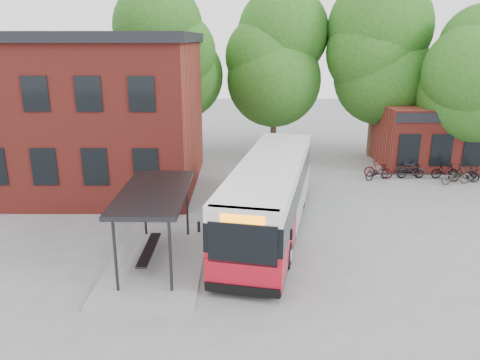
{
  "coord_description": "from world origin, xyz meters",
  "views": [
    {
      "loc": [
        -1.23,
        -17.2,
        8.17
      ],
      "look_at": [
        -1.37,
        3.2,
        2.0
      ],
      "focal_mm": 35.0,
      "sensor_mm": 36.0,
      "label": 1
    }
  ],
  "objects_px": {
    "city_bus": "(271,195)",
    "bicycle_extra_0": "(480,174)",
    "bicycle_2": "(410,171)",
    "bicycle_5": "(445,171)",
    "bicycle_6": "(456,176)",
    "bus_shelter": "(156,226)",
    "bicycle_1": "(378,170)",
    "bicycle_0": "(377,173)",
    "bicycle_7": "(464,173)",
    "bicycle_4": "(411,171)",
    "bicycle_3": "(408,169)"
  },
  "relations": [
    {
      "from": "bicycle_extra_0",
      "to": "bicycle_4",
      "type": "bearing_deg",
      "value": 98.57
    },
    {
      "from": "bicycle_extra_0",
      "to": "bicycle_3",
      "type": "bearing_deg",
      "value": 92.79
    },
    {
      "from": "bus_shelter",
      "to": "bicycle_7",
      "type": "height_order",
      "value": "bus_shelter"
    },
    {
      "from": "bicycle_5",
      "to": "bicycle_7",
      "type": "distance_m",
      "value": 1.1
    },
    {
      "from": "bicycle_3",
      "to": "bicycle_6",
      "type": "distance_m",
      "value": 2.82
    },
    {
      "from": "bicycle_4",
      "to": "bicycle_7",
      "type": "xyz_separation_m",
      "value": [
        2.82,
        -0.9,
        0.1
      ]
    },
    {
      "from": "city_bus",
      "to": "bicycle_0",
      "type": "bearing_deg",
      "value": 59.74
    },
    {
      "from": "city_bus",
      "to": "bicycle_7",
      "type": "xyz_separation_m",
      "value": [
        11.89,
        7.23,
        -1.03
      ]
    },
    {
      "from": "bicycle_extra_0",
      "to": "bus_shelter",
      "type": "bearing_deg",
      "value": 140.67
    },
    {
      "from": "bicycle_0",
      "to": "bicycle_7",
      "type": "distance_m",
      "value": 5.03
    },
    {
      "from": "bicycle_3",
      "to": "bicycle_7",
      "type": "relative_size",
      "value": 0.82
    },
    {
      "from": "city_bus",
      "to": "bicycle_0",
      "type": "xyz_separation_m",
      "value": [
        6.88,
        7.68,
        -1.13
      ]
    },
    {
      "from": "bicycle_4",
      "to": "bicycle_2",
      "type": "bearing_deg",
      "value": 139.04
    },
    {
      "from": "bus_shelter",
      "to": "bicycle_1",
      "type": "relative_size",
      "value": 4.12
    },
    {
      "from": "city_bus",
      "to": "bicycle_extra_0",
      "type": "height_order",
      "value": "city_bus"
    },
    {
      "from": "city_bus",
      "to": "bicycle_extra_0",
      "type": "distance_m",
      "value": 14.94
    },
    {
      "from": "bicycle_4",
      "to": "city_bus",
      "type": "bearing_deg",
      "value": 126.42
    },
    {
      "from": "bicycle_0",
      "to": "bicycle_4",
      "type": "bearing_deg",
      "value": -102.38
    },
    {
      "from": "bicycle_1",
      "to": "bicycle_2",
      "type": "relative_size",
      "value": 1.04
    },
    {
      "from": "bicycle_0",
      "to": "bicycle_6",
      "type": "relative_size",
      "value": 0.91
    },
    {
      "from": "bicycle_5",
      "to": "bicycle_7",
      "type": "relative_size",
      "value": 0.9
    },
    {
      "from": "bicycle_3",
      "to": "bicycle_0",
      "type": "bearing_deg",
      "value": 121.13
    },
    {
      "from": "bicycle_6",
      "to": "bicycle_4",
      "type": "bearing_deg",
      "value": 45.63
    },
    {
      "from": "bicycle_3",
      "to": "bicycle_6",
      "type": "xyz_separation_m",
      "value": [
        2.18,
        -1.78,
        0.05
      ]
    },
    {
      "from": "bicycle_extra_0",
      "to": "bicycle_1",
      "type": "bearing_deg",
      "value": 102.4
    },
    {
      "from": "bicycle_5",
      "to": "bicycle_2",
      "type": "bearing_deg",
      "value": 89.19
    },
    {
      "from": "bicycle_5",
      "to": "bicycle_4",
      "type": "bearing_deg",
      "value": 86.17
    },
    {
      "from": "bicycle_1",
      "to": "bicycle_extra_0",
      "type": "xyz_separation_m",
      "value": [
        5.87,
        -0.7,
        -0.05
      ]
    },
    {
      "from": "bus_shelter",
      "to": "bicycle_2",
      "type": "height_order",
      "value": "bus_shelter"
    },
    {
      "from": "bicycle_5",
      "to": "bicycle_6",
      "type": "xyz_separation_m",
      "value": [
        0.17,
        -1.17,
        0.01
      ]
    },
    {
      "from": "bicycle_6",
      "to": "bicycle_7",
      "type": "distance_m",
      "value": 0.81
    },
    {
      "from": "bicycle_6",
      "to": "bicycle_extra_0",
      "type": "height_order",
      "value": "bicycle_6"
    },
    {
      "from": "bicycle_extra_0",
      "to": "bicycle_2",
      "type": "bearing_deg",
      "value": 100.21
    },
    {
      "from": "bicycle_2",
      "to": "bicycle_4",
      "type": "height_order",
      "value": "bicycle_4"
    },
    {
      "from": "bicycle_5",
      "to": "bicycle_6",
      "type": "relative_size",
      "value": 0.87
    },
    {
      "from": "bicycle_1",
      "to": "bicycle_0",
      "type": "bearing_deg",
      "value": 177.76
    },
    {
      "from": "bus_shelter",
      "to": "bicycle_2",
      "type": "bearing_deg",
      "value": 39.94
    },
    {
      "from": "bicycle_1",
      "to": "bicycle_extra_0",
      "type": "height_order",
      "value": "bicycle_1"
    },
    {
      "from": "bus_shelter",
      "to": "bicycle_extra_0",
      "type": "distance_m",
      "value": 20.44
    },
    {
      "from": "bus_shelter",
      "to": "bicycle_1",
      "type": "xyz_separation_m",
      "value": [
        11.54,
        11.36,
        -0.94
      ]
    },
    {
      "from": "bicycle_0",
      "to": "bicycle_extra_0",
      "type": "bearing_deg",
      "value": -116.58
    },
    {
      "from": "bus_shelter",
      "to": "bicycle_4",
      "type": "distance_m",
      "value": 17.72
    },
    {
      "from": "bicycle_0",
      "to": "bicycle_extra_0",
      "type": "relative_size",
      "value": 1.12
    },
    {
      "from": "bus_shelter",
      "to": "bicycle_7",
      "type": "distance_m",
      "value": 19.46
    },
    {
      "from": "bicycle_4",
      "to": "bicycle_6",
      "type": "bearing_deg",
      "value": -127.72
    },
    {
      "from": "bicycle_0",
      "to": "bicycle_5",
      "type": "bearing_deg",
      "value": -110.39
    },
    {
      "from": "bus_shelter",
      "to": "bicycle_5",
      "type": "xyz_separation_m",
      "value": [
        15.53,
        11.2,
        -0.96
      ]
    },
    {
      "from": "bicycle_2",
      "to": "bicycle_7",
      "type": "distance_m",
      "value": 3.01
    },
    {
      "from": "bicycle_2",
      "to": "bicycle_5",
      "type": "distance_m",
      "value": 2.06
    },
    {
      "from": "bus_shelter",
      "to": "bicycle_5",
      "type": "height_order",
      "value": "bus_shelter"
    }
  ]
}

